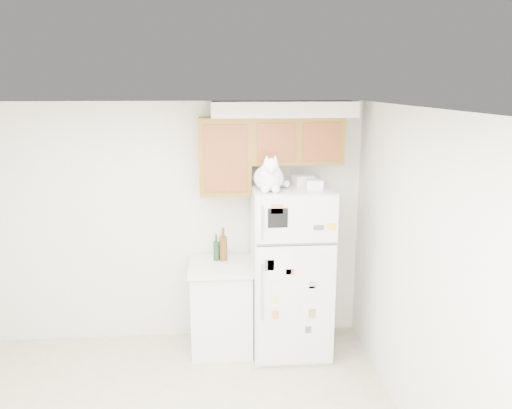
{
  "coord_description": "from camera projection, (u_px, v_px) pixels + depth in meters",
  "views": [
    {
      "loc": [
        0.42,
        -3.03,
        2.66
      ],
      "look_at": [
        0.78,
        1.55,
        1.55
      ],
      "focal_mm": 35.0,
      "sensor_mm": 36.0,
      "label": 1
    }
  ],
  "objects": [
    {
      "name": "room_shell",
      "position": [
        174.0,
        234.0,
        3.38
      ],
      "size": [
        3.84,
        4.04,
        2.52
      ],
      "color": "silver",
      "rests_on": "ground_plane"
    },
    {
      "name": "refrigerator",
      "position": [
        291.0,
        271.0,
        4.97
      ],
      "size": [
        0.76,
        0.78,
        1.7
      ],
      "color": "silver",
      "rests_on": "ground_plane"
    },
    {
      "name": "base_counter",
      "position": [
        222.0,
        306.0,
        5.08
      ],
      "size": [
        0.64,
        0.64,
        0.92
      ],
      "color": "white",
      "rests_on": "ground_plane"
    },
    {
      "name": "cat",
      "position": [
        269.0,
        177.0,
        4.59
      ],
      "size": [
        0.34,
        0.5,
        0.35
      ],
      "color": "white",
      "rests_on": "refrigerator"
    },
    {
      "name": "storage_box_back",
      "position": [
        303.0,
        181.0,
        4.83
      ],
      "size": [
        0.21,
        0.17,
        0.1
      ],
      "primitive_type": "cube",
      "rotation": [
        0.0,
        0.0,
        0.27
      ],
      "color": "white",
      "rests_on": "refrigerator"
    },
    {
      "name": "storage_box_front",
      "position": [
        315.0,
        185.0,
        4.66
      ],
      "size": [
        0.17,
        0.13,
        0.09
      ],
      "primitive_type": "cube",
      "rotation": [
        0.0,
        0.0,
        -0.16
      ],
      "color": "white",
      "rests_on": "refrigerator"
    },
    {
      "name": "bottle_green",
      "position": [
        216.0,
        248.0,
        5.03
      ],
      "size": [
        0.06,
        0.06,
        0.27
      ],
      "primitive_type": null,
      "color": "#19381E",
      "rests_on": "base_counter"
    },
    {
      "name": "bottle_amber",
      "position": [
        223.0,
        244.0,
        5.02
      ],
      "size": [
        0.08,
        0.08,
        0.34
      ],
      "primitive_type": null,
      "color": "#593814",
      "rests_on": "base_counter"
    }
  ]
}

